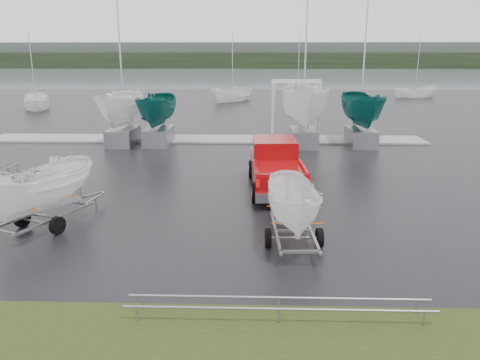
# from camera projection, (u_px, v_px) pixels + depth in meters

# --- Properties ---
(ground_plane) EXTENTS (120.00, 120.00, 0.00)m
(ground_plane) POSITION_uv_depth(u_px,v_px,m) (174.00, 194.00, 19.96)
(ground_plane) COLOR black
(ground_plane) RESTS_ON ground
(lake) EXTENTS (300.00, 300.00, 0.00)m
(lake) POSITION_uv_depth(u_px,v_px,m) (241.00, 77.00, 116.41)
(lake) COLOR gray
(lake) RESTS_ON ground
(grass_verge) EXTENTS (40.00, 40.00, 0.00)m
(grass_verge) POSITION_uv_depth(u_px,v_px,m) (82.00, 354.00, 9.35)
(grass_verge) COLOR black
(grass_verge) RESTS_ON ground
(dock) EXTENTS (30.00, 3.00, 0.12)m
(dock) POSITION_uv_depth(u_px,v_px,m) (205.00, 139.00, 32.49)
(dock) COLOR #9A9A94
(dock) RESTS_ON ground
(treeline) EXTENTS (300.00, 8.00, 6.00)m
(treeline) POSITION_uv_depth(u_px,v_px,m) (246.00, 60.00, 183.13)
(treeline) COLOR black
(treeline) RESTS_ON ground
(far_hill) EXTENTS (300.00, 6.00, 10.00)m
(far_hill) POSITION_uv_depth(u_px,v_px,m) (247.00, 55.00, 190.32)
(far_hill) COLOR #4C5651
(far_hill) RESTS_ON ground
(pickup_truck) EXTENTS (2.49, 6.25, 2.05)m
(pickup_truck) POSITION_uv_depth(u_px,v_px,m) (276.00, 164.00, 20.83)
(pickup_truck) COLOR maroon
(pickup_truck) RESTS_ON ground
(trailer_hitched) EXTENTS (1.80, 3.65, 4.65)m
(trailer_hitched) POSITION_uv_depth(u_px,v_px,m) (295.00, 166.00, 14.09)
(trailer_hitched) COLOR gray
(trailer_hitched) RESTS_ON ground
(trailer_parked) EXTENTS (2.45, 3.78, 5.23)m
(trailer_parked) POSITION_uv_depth(u_px,v_px,m) (36.00, 148.00, 15.34)
(trailer_parked) COLOR gray
(trailer_parked) RESTS_ON ground
(boat_hoist) EXTENTS (3.30, 2.18, 4.12)m
(boat_hoist) POSITION_uv_depth(u_px,v_px,m) (296.00, 101.00, 31.62)
(boat_hoist) COLOR silver
(boat_hoist) RESTS_ON ground
(keelboat_0) EXTENTS (2.43, 3.20, 10.60)m
(keelboat_0) POSITION_uv_depth(u_px,v_px,m) (120.00, 85.00, 29.72)
(keelboat_0) COLOR gray
(keelboat_0) RESTS_ON ground
(keelboat_1) EXTENTS (2.23, 3.20, 7.02)m
(keelboat_1) POSITION_uv_depth(u_px,v_px,m) (157.00, 91.00, 29.93)
(keelboat_1) COLOR gray
(keelboat_1) RESTS_ON ground
(keelboat_2) EXTENTS (2.89, 3.20, 11.07)m
(keelboat_2) POSITION_uv_depth(u_px,v_px,m) (306.00, 73.00, 29.17)
(keelboat_2) COLOR gray
(keelboat_2) RESTS_ON ground
(keelboat_3) EXTENTS (2.34, 3.20, 10.51)m
(keelboat_3) POSITION_uv_depth(u_px,v_px,m) (364.00, 88.00, 29.58)
(keelboat_3) COLOR gray
(keelboat_3) RESTS_ON ground
(mast_rack_2) EXTENTS (7.00, 0.56, 0.06)m
(mast_rack_2) POSITION_uv_depth(u_px,v_px,m) (279.00, 303.00, 10.59)
(mast_rack_2) COLOR gray
(mast_rack_2) RESTS_ON ground
(moored_boat_0) EXTENTS (3.42, 3.46, 11.46)m
(moored_boat_0) POSITION_uv_depth(u_px,v_px,m) (37.00, 109.00, 50.29)
(moored_boat_0) COLOR white
(moored_boat_0) RESTS_ON ground
(moored_boat_1) EXTENTS (3.86, 3.88, 11.66)m
(moored_boat_1) POSITION_uv_depth(u_px,v_px,m) (233.00, 101.00, 58.49)
(moored_boat_1) COLOR white
(moored_boat_1) RESTS_ON ground
(moored_boat_2) EXTENTS (2.42, 2.48, 11.03)m
(moored_boat_2) POSITION_uv_depth(u_px,v_px,m) (297.00, 104.00, 55.58)
(moored_boat_2) COLOR white
(moored_boat_2) RESTS_ON ground
(moored_boat_3) EXTENTS (3.09, 3.04, 11.25)m
(moored_boat_3) POSITION_uv_depth(u_px,v_px,m) (415.00, 97.00, 63.44)
(moored_boat_3) COLOR white
(moored_boat_3) RESTS_ON ground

